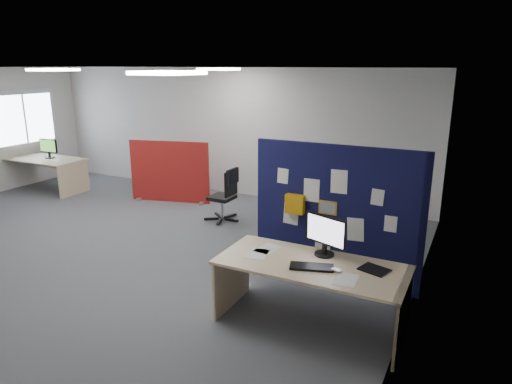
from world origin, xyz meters
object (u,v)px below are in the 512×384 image
at_px(second_desk, 47,165).
at_px(red_divider, 170,172).
at_px(monitor_main, 325,233).
at_px(monitor_second, 48,148).
at_px(office_chair, 226,192).
at_px(navy_divider, 335,215).
at_px(main_desk, 312,276).

bearing_deg(second_desk, red_divider, 9.07).
bearing_deg(second_desk, monitor_main, -17.91).
bearing_deg(monitor_second, red_divider, 3.60).
bearing_deg(office_chair, navy_divider, -28.78).
bearing_deg(navy_divider, office_chair, 149.82).
relative_size(monitor_main, red_divider, 0.31).
relative_size(monitor_second, office_chair, 0.49).
bearing_deg(navy_divider, second_desk, 168.32).
relative_size(navy_divider, red_divider, 1.33).
bearing_deg(second_desk, main_desk, -19.65).
bearing_deg(office_chair, red_divider, 163.20).
relative_size(navy_divider, main_desk, 1.10).
bearing_deg(monitor_main, red_divider, 165.41).
height_order(second_desk, office_chair, office_chair).
xyz_separation_m(navy_divider, red_divider, (-4.10, 1.96, -0.28)).
height_order(red_divider, office_chair, red_divider).
distance_m(navy_divider, second_desk, 7.30).
bearing_deg(navy_divider, monitor_second, 167.84).
bearing_deg(red_divider, monitor_main, -48.29).
distance_m(second_desk, office_chair, 4.71).
bearing_deg(main_desk, monitor_main, 77.99).
xyz_separation_m(main_desk, monitor_main, (0.05, 0.23, 0.41)).
bearing_deg(monitor_second, office_chair, -6.10).
relative_size(main_desk, second_desk, 1.13).
bearing_deg(monitor_main, main_desk, -82.87).
distance_m(main_desk, office_chair, 3.59).
distance_m(red_divider, monitor_second, 3.04).
distance_m(second_desk, monitor_second, 0.41).
relative_size(monitor_main, monitor_second, 1.07).
height_order(navy_divider, office_chair, navy_divider).
height_order(monitor_main, red_divider, red_divider).
height_order(monitor_main, monitor_second, monitor_main).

